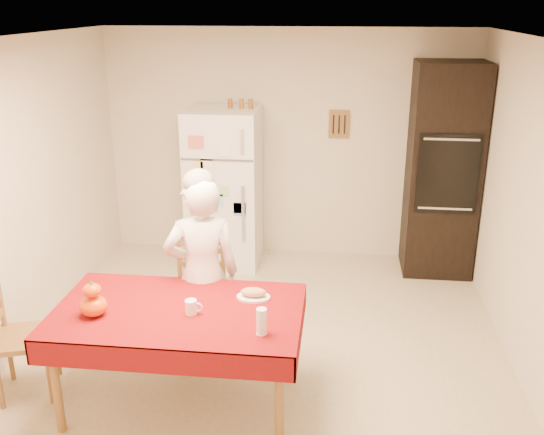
% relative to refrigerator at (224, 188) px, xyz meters
% --- Properties ---
extents(floor, '(4.50, 4.50, 0.00)m').
position_rel_refrigerator_xyz_m(floor, '(0.65, -1.88, -0.85)').
color(floor, tan).
rests_on(floor, ground).
extents(room_shell, '(4.02, 4.52, 2.51)m').
position_rel_refrigerator_xyz_m(room_shell, '(0.65, -1.88, 0.77)').
color(room_shell, beige).
rests_on(room_shell, ground).
extents(refrigerator, '(0.75, 0.74, 1.70)m').
position_rel_refrigerator_xyz_m(refrigerator, '(0.00, 0.00, 0.00)').
color(refrigerator, white).
rests_on(refrigerator, floor).
extents(oven_cabinet, '(0.70, 0.62, 2.20)m').
position_rel_refrigerator_xyz_m(oven_cabinet, '(2.28, 0.05, 0.25)').
color(oven_cabinet, black).
rests_on(oven_cabinet, floor).
extents(dining_table, '(1.70, 1.00, 0.76)m').
position_rel_refrigerator_xyz_m(dining_table, '(0.16, -2.55, -0.16)').
color(dining_table, brown).
rests_on(dining_table, floor).
extents(chair_far, '(0.45, 0.43, 0.95)m').
position_rel_refrigerator_xyz_m(chair_far, '(0.13, -1.80, -0.34)').
color(chair_far, brown).
rests_on(chair_far, floor).
extents(chair_left, '(0.51, 0.52, 0.95)m').
position_rel_refrigerator_xyz_m(chair_left, '(-1.06, -2.55, -0.34)').
color(chair_left, brown).
rests_on(chair_left, floor).
extents(seated_woman, '(0.65, 0.52, 1.56)m').
position_rel_refrigerator_xyz_m(seated_woman, '(0.21, -2.03, -0.07)').
color(seated_woman, white).
rests_on(seated_woman, floor).
extents(coffee_mug, '(0.08, 0.08, 0.10)m').
position_rel_refrigerator_xyz_m(coffee_mug, '(0.27, -2.60, -0.04)').
color(coffee_mug, white).
rests_on(coffee_mug, dining_table).
extents(pumpkin_lower, '(0.18, 0.18, 0.14)m').
position_rel_refrigerator_xyz_m(pumpkin_lower, '(-0.38, -2.69, -0.02)').
color(pumpkin_lower, '#E65105').
rests_on(pumpkin_lower, dining_table).
extents(pumpkin_upper, '(0.12, 0.12, 0.09)m').
position_rel_refrigerator_xyz_m(pumpkin_upper, '(-0.38, -2.69, 0.10)').
color(pumpkin_upper, '#C43F04').
rests_on(pumpkin_upper, pumpkin_lower).
extents(wine_glass, '(0.07, 0.07, 0.18)m').
position_rel_refrigerator_xyz_m(wine_glass, '(0.77, -2.80, -0.00)').
color(wine_glass, white).
rests_on(wine_glass, dining_table).
extents(bread_plate, '(0.24, 0.24, 0.02)m').
position_rel_refrigerator_xyz_m(bread_plate, '(0.65, -2.33, -0.08)').
color(bread_plate, white).
rests_on(bread_plate, dining_table).
extents(bread_loaf, '(0.18, 0.10, 0.06)m').
position_rel_refrigerator_xyz_m(bread_loaf, '(0.65, -2.33, -0.04)').
color(bread_loaf, '#A48750').
rests_on(bread_loaf, bread_plate).
extents(spice_jar_left, '(0.05, 0.05, 0.10)m').
position_rel_refrigerator_xyz_m(spice_jar_left, '(0.08, 0.05, 0.90)').
color(spice_jar_left, brown).
rests_on(spice_jar_left, refrigerator).
extents(spice_jar_mid, '(0.05, 0.05, 0.10)m').
position_rel_refrigerator_xyz_m(spice_jar_mid, '(0.19, 0.05, 0.90)').
color(spice_jar_mid, '#8D5619').
rests_on(spice_jar_mid, refrigerator).
extents(spice_jar_right, '(0.05, 0.05, 0.10)m').
position_rel_refrigerator_xyz_m(spice_jar_right, '(0.29, 0.05, 0.90)').
color(spice_jar_right, brown).
rests_on(spice_jar_right, refrigerator).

